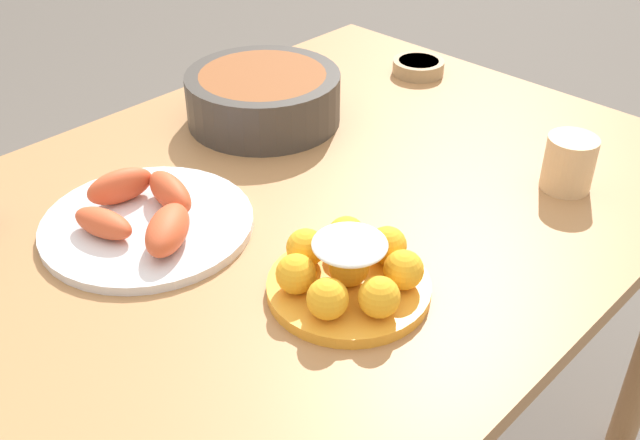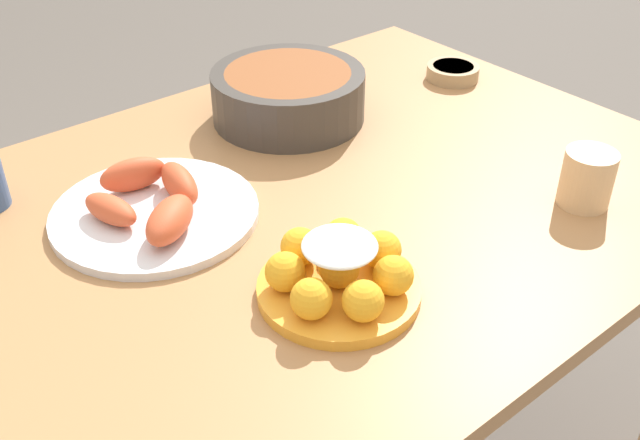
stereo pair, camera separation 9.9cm
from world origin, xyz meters
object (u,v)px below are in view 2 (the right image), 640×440
(sauce_bowl, at_px, (453,72))
(cup_near, at_px, (587,178))
(serving_bowl, at_px, (288,94))
(cake_plate, at_px, (339,274))
(seafood_platter, at_px, (154,207))
(dining_table, at_px, (305,251))

(sauce_bowl, bearing_deg, cup_near, -113.85)
(serving_bowl, distance_m, cup_near, 0.54)
(cup_near, bearing_deg, sauce_bowl, 66.15)
(serving_bowl, xyz_separation_m, sauce_bowl, (0.37, -0.07, -0.03))
(cake_plate, height_order, sauce_bowl, cake_plate)
(cake_plate, xyz_separation_m, serving_bowl, (0.26, 0.44, 0.02))
(cake_plate, height_order, seafood_platter, cake_plate)
(seafood_platter, distance_m, cup_near, 0.65)
(dining_table, bearing_deg, cup_near, -40.37)
(seafood_platter, bearing_deg, sauce_bowl, 4.92)
(serving_bowl, bearing_deg, cup_near, -71.57)
(serving_bowl, height_order, seafood_platter, serving_bowl)
(dining_table, xyz_separation_m, serving_bowl, (0.15, 0.24, 0.15))
(dining_table, height_order, cup_near, cup_near)
(sauce_bowl, distance_m, cup_near, 0.49)
(serving_bowl, bearing_deg, dining_table, -122.83)
(cup_near, bearing_deg, cake_plate, 170.18)
(dining_table, distance_m, cake_plate, 0.26)
(serving_bowl, relative_size, cup_near, 3.17)
(serving_bowl, xyz_separation_m, seafood_platter, (-0.35, -0.13, -0.03))
(sauce_bowl, xyz_separation_m, cup_near, (-0.20, -0.44, 0.03))
(serving_bowl, distance_m, seafood_platter, 0.38)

